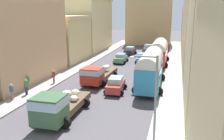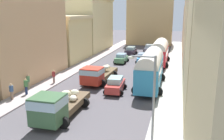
% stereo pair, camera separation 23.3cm
% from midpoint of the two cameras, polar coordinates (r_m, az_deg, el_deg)
% --- Properties ---
extents(ground_plane, '(154.00, 154.00, 0.00)m').
position_cam_midpoint_polar(ground_plane, '(39.23, 3.29, 0.85)').
color(ground_plane, '#4C484E').
extents(sidewalk_left, '(2.50, 70.00, 0.14)m').
position_cam_midpoint_polar(sidewalk_left, '(41.26, -6.61, 1.50)').
color(sidewalk_left, '#9E9191').
rests_on(sidewalk_left, ground).
extents(sidewalk_right, '(2.50, 70.00, 0.14)m').
position_cam_midpoint_polar(sidewalk_right, '(38.46, 13.93, 0.31)').
color(sidewalk_right, '#A7A7A3').
rests_on(sidewalk_right, ground).
extents(building_left_1, '(5.53, 14.66, 10.47)m').
position_cam_midpoint_polar(building_left_1, '(32.53, -20.94, 6.72)').
color(building_left_1, tan).
rests_on(building_left_1, ground).
extents(building_left_2, '(6.58, 10.27, 7.90)m').
position_cam_midpoint_polar(building_left_2, '(44.17, -10.96, 7.27)').
color(building_left_2, '#D8C385').
rests_on(building_left_2, ground).
extents(building_left_3, '(6.39, 14.82, 11.68)m').
position_cam_midpoint_polar(building_left_3, '(56.01, -5.07, 10.67)').
color(building_left_3, beige).
rests_on(building_left_3, ground).
extents(building_right_1, '(4.23, 11.38, 13.39)m').
position_cam_midpoint_polar(building_right_1, '(22.17, 22.68, 7.61)').
color(building_right_1, '#D0BD8B').
rests_on(building_right_1, ground).
extents(building_right_2, '(4.84, 13.87, 12.66)m').
position_cam_midpoint_polar(building_right_2, '(35.64, 20.39, 9.06)').
color(building_right_2, tan).
rests_on(building_right_2, ground).
extents(building_right_3, '(4.74, 14.85, 11.30)m').
position_cam_midpoint_polar(building_right_3, '(50.93, 18.79, 9.49)').
color(building_right_3, '#D7B789').
rests_on(building_right_3, ground).
extents(building_right_4, '(5.68, 11.83, 9.81)m').
position_cam_midpoint_polar(building_right_4, '(65.25, 18.42, 9.59)').
color(building_right_4, '#D1A988').
rests_on(building_right_4, ground).
extents(distant_church, '(11.62, 6.52, 21.18)m').
position_cam_midpoint_polar(distant_church, '(66.65, 8.54, 12.35)').
color(distant_church, tan).
rests_on(distant_church, ground).
extents(parked_bus_0, '(3.37, 9.30, 4.24)m').
position_cam_midpoint_polar(parked_bus_0, '(28.08, 8.76, 0.54)').
color(parked_bus_0, teal).
rests_on(parked_bus_0, ground).
extents(parked_bus_1, '(3.37, 8.84, 4.05)m').
position_cam_midpoint_polar(parked_bus_1, '(40.90, 10.74, 4.31)').
color(parked_bus_1, red).
rests_on(parked_bus_1, ground).
extents(cargo_truck_0, '(3.21, 7.21, 2.54)m').
position_cam_midpoint_polar(cargo_truck_0, '(20.08, -12.89, -8.04)').
color(cargo_truck_0, '#345838').
rests_on(cargo_truck_0, ground).
extents(cargo_truck_1, '(3.36, 7.73, 2.31)m').
position_cam_midpoint_polar(cargo_truck_1, '(29.74, -3.67, -0.89)').
color(cargo_truck_1, '#B62C1D').
rests_on(cargo_truck_1, ground).
extents(car_0, '(2.25, 3.77, 1.60)m').
position_cam_midpoint_polar(car_0, '(41.82, 1.92, 2.76)').
color(car_0, '#538A59').
rests_on(car_0, ground).
extents(car_1, '(2.36, 4.15, 1.69)m').
position_cam_midpoint_polar(car_1, '(49.63, 4.12, 4.48)').
color(car_1, black).
rests_on(car_1, ground).
extents(car_2, '(2.32, 3.92, 1.66)m').
position_cam_midpoint_polar(car_2, '(26.59, 0.63, -3.45)').
color(car_2, '#B63530').
rests_on(car_2, ground).
extents(car_3, '(2.33, 4.48, 1.64)m').
position_cam_midpoint_polar(car_3, '(42.31, 6.81, 2.83)').
color(car_3, '#4291CB').
rests_on(car_3, ground).
extents(car_4, '(2.33, 3.94, 1.60)m').
position_cam_midpoint_polar(car_4, '(54.13, 8.37, 5.08)').
color(car_4, slate).
rests_on(car_4, ground).
extents(pedestrian_0, '(0.53, 0.53, 1.76)m').
position_cam_midpoint_polar(pedestrian_0, '(25.84, -22.64, -4.63)').
color(pedestrian_0, '#816551').
rests_on(pedestrian_0, ground).
extents(pedestrian_1, '(0.50, 0.50, 1.75)m').
position_cam_midpoint_polar(pedestrian_1, '(30.23, -13.70, -1.42)').
color(pedestrian_1, '#7D645E').
rests_on(pedestrian_1, ground).
extents(pedestrian_2, '(0.53, 0.53, 1.83)m').
position_cam_midpoint_polar(pedestrian_2, '(26.87, -19.68, -3.60)').
color(pedestrian_2, navy).
rests_on(pedestrian_2, ground).
extents(pedestrian_3, '(0.50, 0.50, 1.90)m').
position_cam_midpoint_polar(pedestrian_3, '(28.49, -19.22, -2.52)').
color(pedestrian_3, '#787455').
rests_on(pedestrian_3, ground).
extents(streetlamp_near, '(1.81, 0.28, 6.00)m').
position_cam_midpoint_polar(streetlamp_near, '(15.55, 8.84, -5.21)').
color(streetlamp_near, gray).
rests_on(streetlamp_near, ground).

